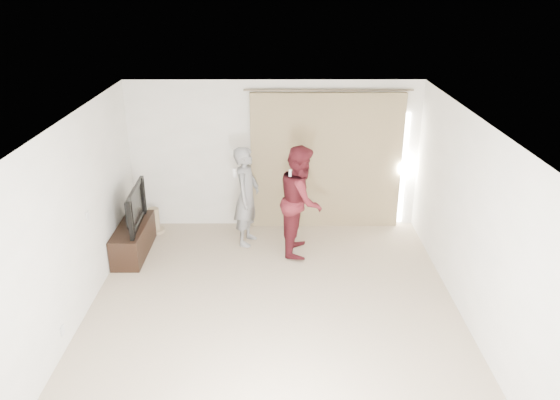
% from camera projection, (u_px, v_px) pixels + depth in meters
% --- Properties ---
extents(floor, '(5.50, 5.50, 0.00)m').
position_uv_depth(floor, '(273.00, 308.00, 7.39)').
color(floor, tan).
rests_on(floor, ground).
extents(wall_back, '(5.00, 0.04, 2.60)m').
position_uv_depth(wall_back, '(274.00, 155.00, 9.44)').
color(wall_back, white).
rests_on(wall_back, ground).
extents(wall_left, '(0.04, 5.50, 2.60)m').
position_uv_depth(wall_left, '(75.00, 222.00, 6.89)').
color(wall_left, white).
rests_on(wall_left, ground).
extents(ceiling, '(5.00, 5.50, 0.01)m').
position_uv_depth(ceiling, '(272.00, 121.00, 6.41)').
color(ceiling, white).
rests_on(ceiling, wall_back).
extents(curtain, '(2.80, 0.11, 2.46)m').
position_uv_depth(curtain, '(327.00, 162.00, 9.42)').
color(curtain, '#8D7B56').
rests_on(curtain, ground).
extents(tv_console, '(0.44, 1.28, 0.49)m').
position_uv_depth(tv_console, '(133.00, 239.00, 8.78)').
color(tv_console, black).
rests_on(tv_console, ground).
extents(tv, '(0.20, 1.12, 0.64)m').
position_uv_depth(tv, '(130.00, 207.00, 8.56)').
color(tv, black).
rests_on(tv, tv_console).
extents(scratching_post, '(0.33, 0.33, 0.45)m').
position_uv_depth(scratching_post, '(154.00, 223.00, 9.54)').
color(scratching_post, tan).
rests_on(scratching_post, ground).
extents(person_man, '(0.54, 0.69, 1.67)m').
position_uv_depth(person_man, '(247.00, 196.00, 8.92)').
color(person_man, slate).
rests_on(person_man, ground).
extents(person_woman, '(0.76, 0.93, 1.78)m').
position_uv_depth(person_woman, '(301.00, 200.00, 8.63)').
color(person_woman, '#56161E').
rests_on(person_woman, ground).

